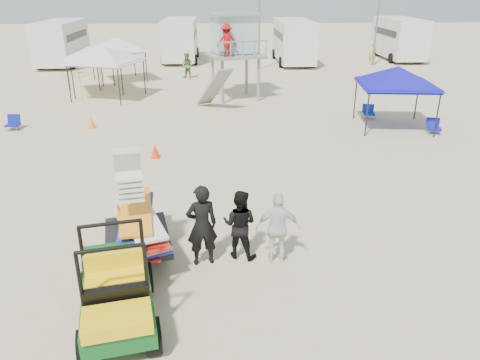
{
  "coord_description": "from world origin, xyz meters",
  "views": [
    {
      "loc": [
        -0.01,
        -7.89,
        5.91
      ],
      "look_at": [
        0.5,
        3.0,
        1.3
      ],
      "focal_mm": 35.0,
      "sensor_mm": 36.0,
      "label": 1
    }
  ],
  "objects_px": {
    "utility_cart": "(114,285)",
    "surf_trailer": "(135,221)",
    "canopy_blue": "(398,70)",
    "man_left": "(202,225)",
    "lifeguard_tower": "(233,37)"
  },
  "relations": [
    {
      "from": "lifeguard_tower",
      "to": "surf_trailer",
      "type": "bearing_deg",
      "value": -99.7
    },
    {
      "from": "utility_cart",
      "to": "surf_trailer",
      "type": "distance_m",
      "value": 2.34
    },
    {
      "from": "man_left",
      "to": "canopy_blue",
      "type": "distance_m",
      "value": 13.34
    },
    {
      "from": "surf_trailer",
      "to": "man_left",
      "type": "relative_size",
      "value": 1.44
    },
    {
      "from": "utility_cart",
      "to": "surf_trailer",
      "type": "height_order",
      "value": "surf_trailer"
    },
    {
      "from": "utility_cart",
      "to": "lifeguard_tower",
      "type": "height_order",
      "value": "lifeguard_tower"
    },
    {
      "from": "surf_trailer",
      "to": "lifeguard_tower",
      "type": "relative_size",
      "value": 0.63
    },
    {
      "from": "utility_cart",
      "to": "surf_trailer",
      "type": "relative_size",
      "value": 0.97
    },
    {
      "from": "surf_trailer",
      "to": "lifeguard_tower",
      "type": "distance_m",
      "value": 16.71
    },
    {
      "from": "utility_cart",
      "to": "man_left",
      "type": "distance_m",
      "value": 2.54
    },
    {
      "from": "utility_cart",
      "to": "surf_trailer",
      "type": "xyz_separation_m",
      "value": [
        0.0,
        2.33,
        0.07
      ]
    },
    {
      "from": "surf_trailer",
      "to": "lifeguard_tower",
      "type": "height_order",
      "value": "lifeguard_tower"
    },
    {
      "from": "canopy_blue",
      "to": "man_left",
      "type": "bearing_deg",
      "value": -127.39
    },
    {
      "from": "surf_trailer",
      "to": "lifeguard_tower",
      "type": "xyz_separation_m",
      "value": [
        2.79,
        16.31,
        2.3
      ]
    },
    {
      "from": "man_left",
      "to": "lifeguard_tower",
      "type": "relative_size",
      "value": 0.44
    }
  ]
}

